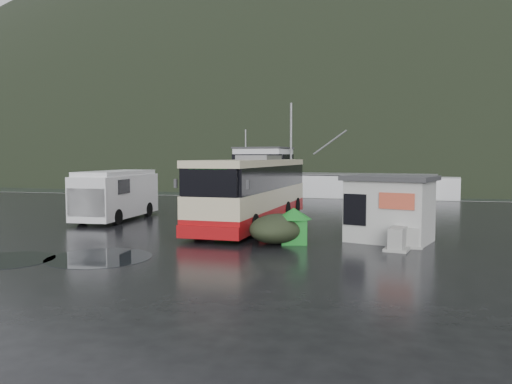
% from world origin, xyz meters
% --- Properties ---
extents(ground, '(160.00, 160.00, 0.00)m').
position_xyz_m(ground, '(0.00, 0.00, 0.00)').
color(ground, black).
rests_on(ground, ground).
extents(harbor_water, '(300.00, 180.00, 0.02)m').
position_xyz_m(harbor_water, '(0.00, 110.00, 0.00)').
color(harbor_water, black).
rests_on(harbor_water, ground).
extents(quay_edge, '(160.00, 0.60, 1.50)m').
position_xyz_m(quay_edge, '(0.00, 20.00, 0.00)').
color(quay_edge, '#999993').
rests_on(quay_edge, ground).
extents(headland, '(780.00, 540.00, 570.00)m').
position_xyz_m(headland, '(10.00, 250.00, 0.00)').
color(headland, black).
rests_on(headland, ground).
extents(coach_bus, '(3.55, 12.16, 3.40)m').
position_xyz_m(coach_bus, '(1.45, 3.87, 0.00)').
color(coach_bus, beige).
rests_on(coach_bus, ground).
extents(white_van, '(2.42, 6.31, 2.60)m').
position_xyz_m(white_van, '(-5.94, 3.77, 0.00)').
color(white_van, silver).
rests_on(white_van, ground).
extents(waste_bin_left, '(1.16, 1.16, 1.47)m').
position_xyz_m(waste_bin_left, '(1.35, -0.00, 0.00)').
color(waste_bin_left, '#157B21').
rests_on(waste_bin_left, ground).
extents(waste_bin_right, '(1.18, 1.18, 1.37)m').
position_xyz_m(waste_bin_right, '(4.28, -1.08, 0.00)').
color(waste_bin_right, '#157B21').
rests_on(waste_bin_right, ground).
extents(dome_tent, '(2.52, 3.17, 1.12)m').
position_xyz_m(dome_tent, '(3.66, -1.09, 0.00)').
color(dome_tent, '#252D1B').
rests_on(dome_tent, ground).
extents(ticket_kiosk, '(3.90, 3.39, 2.57)m').
position_xyz_m(ticket_kiosk, '(7.82, 0.28, 0.00)').
color(ticket_kiosk, '#B8B8B3').
rests_on(ticket_kiosk, ground).
extents(jersey_barrier_a, '(1.12, 1.74, 0.80)m').
position_xyz_m(jersey_barrier_a, '(8.13, -1.34, 0.00)').
color(jersey_barrier_a, '#999993').
rests_on(jersey_barrier_a, ground).
extents(jersey_barrier_b, '(0.75, 1.48, 0.74)m').
position_xyz_m(jersey_barrier_b, '(8.59, -0.56, 0.00)').
color(jersey_barrier_b, '#999993').
rests_on(jersey_barrier_b, ground).
extents(fishing_trawler, '(24.59, 8.55, 9.64)m').
position_xyz_m(fishing_trawler, '(2.01, 26.25, 0.00)').
color(fishing_trawler, silver).
rests_on(fishing_trawler, ground).
extents(puddles, '(9.92, 11.76, 0.01)m').
position_xyz_m(puddles, '(-0.94, -3.35, 0.01)').
color(puddles, black).
rests_on(puddles, ground).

